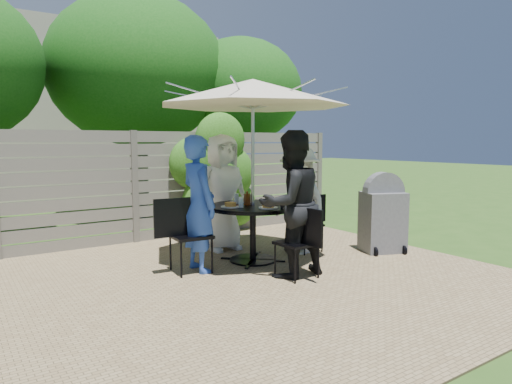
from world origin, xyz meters
TOP-DOWN VIEW (x-y plane):
  - backyard_envelope at (0.09, 10.29)m, footprint 60.00×60.00m
  - patio_table at (0.93, 0.93)m, footprint 1.22×1.22m
  - umbrella at (0.93, 0.93)m, footprint 2.59×2.59m
  - chair_back at (0.93, 1.89)m, footprint 0.45×0.64m
  - person_back at (0.93, 1.76)m, footprint 0.87×0.57m
  - chair_left at (-0.03, 0.92)m, footprint 0.72×0.51m
  - person_left at (0.10, 0.92)m, footprint 0.42×0.64m
  - chair_front at (0.94, -0.04)m, footprint 0.45×0.66m
  - person_front at (0.94, 0.10)m, footprint 0.88×0.69m
  - chair_right at (1.90, 0.93)m, footprint 0.63×0.43m
  - person_right at (1.76, 0.93)m, footprint 0.60×1.03m
  - plate_back at (0.93, 1.29)m, footprint 0.26×0.26m
  - plate_left at (0.57, 0.92)m, footprint 0.26×0.26m
  - plate_front at (0.94, 0.57)m, footprint 0.26×0.26m
  - plate_right at (1.29, 0.93)m, footprint 0.26×0.26m
  - glass_back at (0.83, 1.18)m, footprint 0.07×0.07m
  - glass_left at (0.67, 0.82)m, footprint 0.07×0.07m
  - glass_front at (1.04, 0.67)m, footprint 0.07×0.07m
  - syrup_jug at (0.87, 0.97)m, footprint 0.09×0.09m
  - coffee_cup at (1.03, 1.15)m, footprint 0.08×0.08m
  - bbq_grill at (2.85, 0.28)m, footprint 0.72×0.65m

SIDE VIEW (x-z plane):
  - chair_back at x=0.93m, z-range -0.17..0.68m
  - chair_right at x=1.90m, z-range -0.17..0.69m
  - chair_front at x=0.94m, z-range -0.18..0.72m
  - chair_left at x=-0.03m, z-range -0.19..0.78m
  - bbq_grill at x=2.85m, z-range -0.05..1.16m
  - patio_table at x=0.93m, z-range 0.16..0.96m
  - person_right at x=1.76m, z-range 0.00..1.60m
  - plate_back at x=0.93m, z-range 0.79..0.86m
  - plate_left at x=0.57m, z-range 0.79..0.86m
  - plate_front at x=0.94m, z-range 0.79..0.86m
  - plate_right at x=1.29m, z-range 0.79..0.86m
  - coffee_cup at x=1.03m, z-range 0.80..0.92m
  - glass_back at x=0.83m, z-range 0.80..0.94m
  - glass_left at x=0.67m, z-range 0.80..0.94m
  - glass_front at x=1.04m, z-range 0.80..0.94m
  - person_left at x=0.10m, z-range 0.00..1.75m
  - syrup_jug at x=0.87m, z-range 0.80..0.96m
  - person_back at x=0.93m, z-range 0.00..1.78m
  - person_front at x=0.94m, z-range 0.00..1.81m
  - umbrella at x=0.93m, z-range 1.07..3.57m
  - backyard_envelope at x=0.09m, z-range 0.11..5.11m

